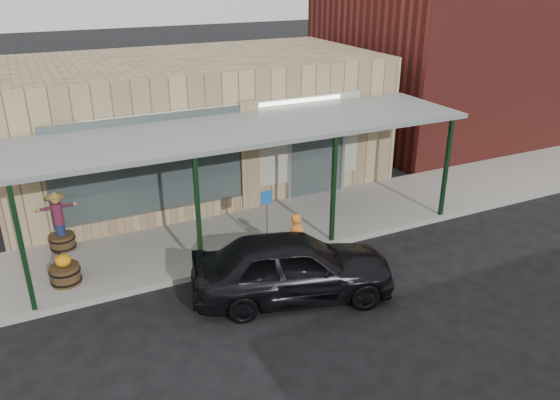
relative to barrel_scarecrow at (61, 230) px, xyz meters
name	(u,v)px	position (x,y,z in m)	size (l,w,h in m)	color
ground	(311,303)	(4.66, -4.72, -0.69)	(120.00, 120.00, 0.00)	black
sidewalk	(248,233)	(4.66, -1.12, -0.61)	(40.00, 3.20, 0.15)	gray
storefront	(193,122)	(4.66, 3.44, 1.41)	(12.00, 6.25, 4.20)	tan
awning	(246,130)	(4.66, -1.16, 2.32)	(12.00, 3.00, 3.04)	slate
block_buildings_near	(236,62)	(6.66, 4.48, 3.08)	(61.00, 8.00, 8.00)	maroon
barrel_scarecrow	(61,230)	(0.00, 0.00, 0.00)	(0.92, 0.81, 1.59)	#4C351E
barrel_pumpkin	(65,272)	(-0.11, -1.77, -0.26)	(0.81, 0.81, 0.78)	#4C351E
handicap_sign	(267,213)	(4.70, -2.32, 0.51)	(0.33, 0.07, 1.62)	gray
parked_sedan	(293,266)	(4.42, -4.29, 0.07)	(4.77, 2.92, 1.59)	black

